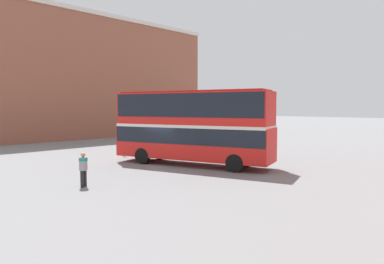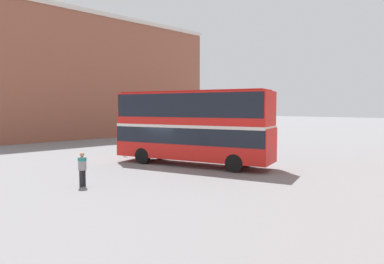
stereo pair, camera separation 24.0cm
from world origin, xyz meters
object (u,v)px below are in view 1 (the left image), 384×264
Objects in this scene: double_decker_bus at (192,123)px; pedestrian_foreground at (83,166)px; no_entry_sign at (122,135)px; parked_car_kerb_near at (144,138)px.

double_decker_bus is 8.31m from pedestrian_foreground.
pedestrian_foreground is 0.69× the size of no_entry_sign.
double_decker_bus is at bearing -112.90° from pedestrian_foreground.
double_decker_bus is 4.48× the size of no_entry_sign.
double_decker_bus reaches higher than no_entry_sign.
no_entry_sign is (-8.05, 7.45, 0.62)m from pedestrian_foreground.
double_decker_bus is at bearing 163.07° from parked_car_kerb_near.
no_entry_sign is at bearing 135.90° from parked_car_kerb_near.
pedestrian_foreground reaches higher than parked_car_kerb_near.
pedestrian_foreground is (0.78, -8.08, -1.77)m from double_decker_bus.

